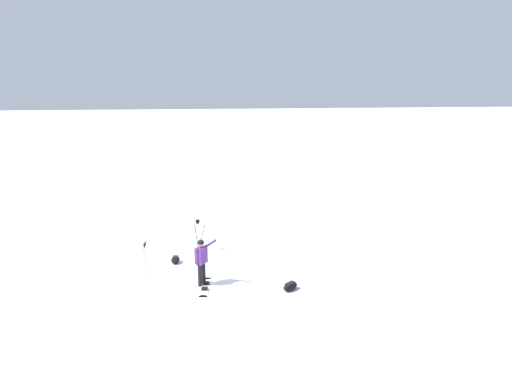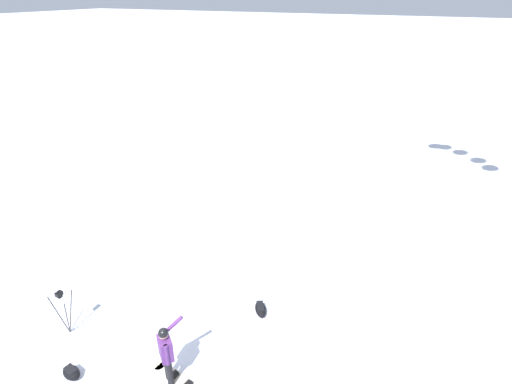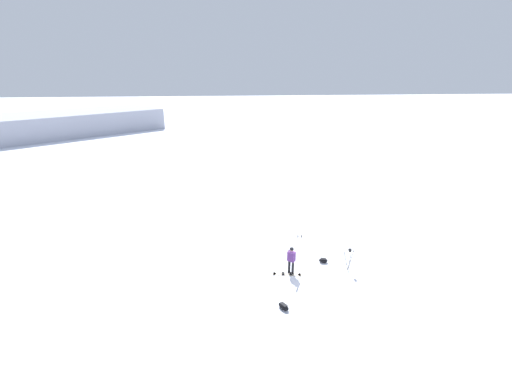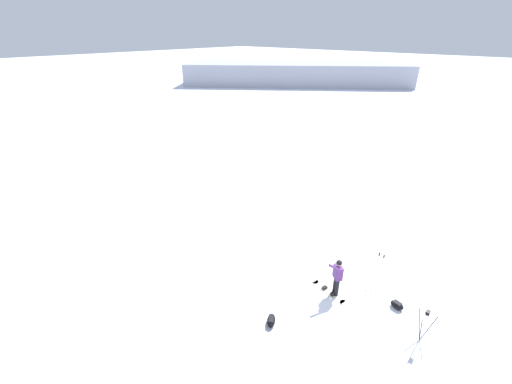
{
  "view_description": "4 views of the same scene",
  "coord_description": "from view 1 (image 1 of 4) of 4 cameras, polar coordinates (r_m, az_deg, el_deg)",
  "views": [
    {
      "loc": [
        14.63,
        -1.13,
        6.46
      ],
      "look_at": [
        1.39,
        1.4,
        3.34
      ],
      "focal_mm": 30.6,
      "sensor_mm": 36.0,
      "label": 1
    },
    {
      "loc": [
        5.12,
        -5.05,
        8.02
      ],
      "look_at": [
        1.83,
        1.89,
        4.09
      ],
      "focal_mm": 27.84,
      "sensor_mm": 36.0,
      "label": 2
    },
    {
      "loc": [
        4.43,
        15.13,
        10.51
      ],
      "look_at": [
        3.08,
        3.29,
        6.21
      ],
      "focal_mm": 23.28,
      "sensor_mm": 36.0,
      "label": 3
    },
    {
      "loc": [
        -3.57,
        9.24,
        9.5
      ],
      "look_at": [
        2.39,
        2.52,
        5.04
      ],
      "focal_mm": 23.15,
      "sensor_mm": 36.0,
      "label": 4
    }
  ],
  "objects": [
    {
      "name": "snowboard",
      "position": [
        15.15,
        -6.63,
        -12.2
      ],
      "size": [
        1.77,
        0.57,
        0.1
      ],
      "color": "beige",
      "rests_on": "ground_plane"
    },
    {
      "name": "gear_bag_small",
      "position": [
        17.24,
        -10.49,
        -8.68
      ],
      "size": [
        0.55,
        0.41,
        0.27
      ],
      "color": "black",
      "rests_on": "ground_plane"
    },
    {
      "name": "snowboarder",
      "position": [
        14.97,
        -7.15,
        -8.51
      ],
      "size": [
        0.47,
        0.75,
        1.66
      ],
      "color": "black",
      "rests_on": "ground_plane"
    },
    {
      "name": "camera_tripod",
      "position": [
        18.05,
        -7.6,
        -4.79
      ],
      "size": [
        0.6,
        0.47,
        1.35
      ],
      "color": "#262628",
      "rests_on": "ground_plane"
    },
    {
      "name": "ground_plane",
      "position": [
        16.04,
        -5.95,
        -10.79
      ],
      "size": [
        300.0,
        300.0,
        0.0
      ],
      "primitive_type": "plane",
      "color": "white"
    },
    {
      "name": "gear_bag_large",
      "position": [
        14.86,
        4.5,
        -12.16
      ],
      "size": [
        0.58,
        0.67,
        0.27
      ],
      "color": "black",
      "rests_on": "ground_plane"
    },
    {
      "name": "ski_poles",
      "position": [
        15.89,
        -14.26,
        -8.0
      ],
      "size": [
        0.25,
        0.16,
        1.33
      ],
      "color": "gray",
      "rests_on": "ground_plane"
    }
  ]
}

